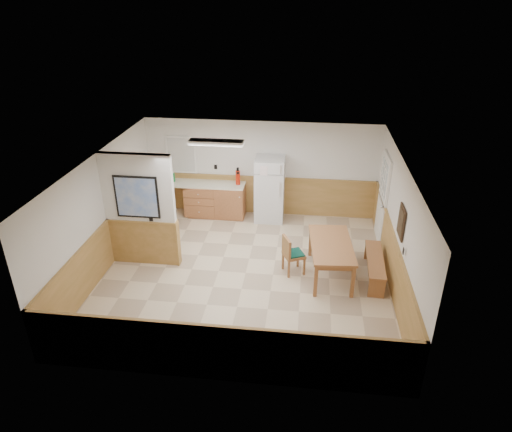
# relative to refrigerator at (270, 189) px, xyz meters

# --- Properties ---
(ground) EXTENTS (6.00, 6.00, 0.00)m
(ground) POSITION_rel_refrigerator_xyz_m (-0.26, -2.63, -0.83)
(ground) COLOR beige
(ground) RESTS_ON ground
(ceiling) EXTENTS (6.00, 6.00, 0.02)m
(ceiling) POSITION_rel_refrigerator_xyz_m (-0.26, -2.63, 1.67)
(ceiling) COLOR white
(ceiling) RESTS_ON back_wall
(back_wall) EXTENTS (6.00, 0.02, 2.50)m
(back_wall) POSITION_rel_refrigerator_xyz_m (-0.26, 0.37, 0.42)
(back_wall) COLOR silver
(back_wall) RESTS_ON ground
(right_wall) EXTENTS (0.02, 6.00, 2.50)m
(right_wall) POSITION_rel_refrigerator_xyz_m (2.74, -2.63, 0.42)
(right_wall) COLOR silver
(right_wall) RESTS_ON ground
(left_wall) EXTENTS (0.02, 6.00, 2.50)m
(left_wall) POSITION_rel_refrigerator_xyz_m (-3.26, -2.63, 0.42)
(left_wall) COLOR silver
(left_wall) RESTS_ON ground
(wainscot_back) EXTENTS (6.00, 0.04, 1.00)m
(wainscot_back) POSITION_rel_refrigerator_xyz_m (-0.26, 0.35, -0.33)
(wainscot_back) COLOR #B38347
(wainscot_back) RESTS_ON ground
(wainscot_right) EXTENTS (0.04, 6.00, 1.00)m
(wainscot_right) POSITION_rel_refrigerator_xyz_m (2.72, -2.63, -0.33)
(wainscot_right) COLOR #B38347
(wainscot_right) RESTS_ON ground
(wainscot_left) EXTENTS (0.04, 6.00, 1.00)m
(wainscot_left) POSITION_rel_refrigerator_xyz_m (-3.24, -2.63, -0.33)
(wainscot_left) COLOR #B38347
(wainscot_left) RESTS_ON ground
(partition_wall) EXTENTS (1.50, 0.20, 2.50)m
(partition_wall) POSITION_rel_refrigerator_xyz_m (-2.51, -2.43, 0.40)
(partition_wall) COLOR silver
(partition_wall) RESTS_ON ground
(kitchen_counter) EXTENTS (2.20, 0.61, 1.00)m
(kitchen_counter) POSITION_rel_refrigerator_xyz_m (-1.47, 0.05, -0.37)
(kitchen_counter) COLOR #A45F3A
(kitchen_counter) RESTS_ON ground
(exterior_door) EXTENTS (0.07, 1.02, 2.15)m
(exterior_door) POSITION_rel_refrigerator_xyz_m (2.71, -0.73, 0.22)
(exterior_door) COLOR white
(exterior_door) RESTS_ON ground
(kitchen_window) EXTENTS (0.80, 0.04, 1.00)m
(kitchen_window) POSITION_rel_refrigerator_xyz_m (-2.36, 0.35, 0.72)
(kitchen_window) COLOR white
(kitchen_window) RESTS_ON back_wall
(wall_painting) EXTENTS (0.04, 0.50, 0.60)m
(wall_painting) POSITION_rel_refrigerator_xyz_m (2.71, -2.93, 0.72)
(wall_painting) COLOR #301F13
(wall_painting) RESTS_ON right_wall
(fluorescent_fixture) EXTENTS (1.20, 0.30, 0.09)m
(fluorescent_fixture) POSITION_rel_refrigerator_xyz_m (-1.06, -1.33, 1.61)
(fluorescent_fixture) COLOR white
(fluorescent_fixture) RESTS_ON ceiling
(refrigerator) EXTENTS (0.75, 0.72, 1.67)m
(refrigerator) POSITION_rel_refrigerator_xyz_m (0.00, 0.00, 0.00)
(refrigerator) COLOR silver
(refrigerator) RESTS_ON ground
(dining_table) EXTENTS (0.96, 1.72, 0.75)m
(dining_table) POSITION_rel_refrigerator_xyz_m (1.50, -2.47, -0.18)
(dining_table) COLOR #AD653F
(dining_table) RESTS_ON ground
(dining_bench) EXTENTS (0.40, 1.54, 0.45)m
(dining_bench) POSITION_rel_refrigerator_xyz_m (2.42, -2.45, -0.49)
(dining_bench) COLOR #AD653F
(dining_bench) RESTS_ON ground
(dining_chair) EXTENTS (0.66, 0.57, 0.85)m
(dining_chair) POSITION_rel_refrigerator_xyz_m (0.67, -2.50, -0.34)
(dining_chair) COLOR #AD653F
(dining_chair) RESTS_ON ground
(fire_extinguisher) EXTENTS (0.13, 0.13, 0.46)m
(fire_extinguisher) POSITION_rel_refrigerator_xyz_m (-0.83, 0.08, 0.27)
(fire_extinguisher) COLOR red
(fire_extinguisher) RESTS_ON kitchen_counter
(soap_bottle) EXTENTS (0.10, 0.10, 0.23)m
(soap_bottle) POSITION_rel_refrigerator_xyz_m (-2.53, 0.08, 0.18)
(soap_bottle) COLOR #198B3A
(soap_bottle) RESTS_ON kitchen_counter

